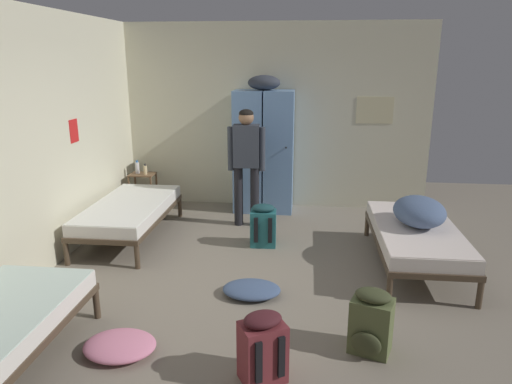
{
  "coord_description": "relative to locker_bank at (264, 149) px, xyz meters",
  "views": [
    {
      "loc": [
        0.52,
        -4.44,
        2.31
      ],
      "look_at": [
        0.0,
        0.29,
        0.95
      ],
      "focal_mm": 33.03,
      "sensor_mm": 36.0,
      "label": 1
    }
  ],
  "objects": [
    {
      "name": "backpack_olive",
      "position": [
        1.21,
        -3.64,
        -0.71
      ],
      "size": [
        0.38,
        0.4,
        0.55
      ],
      "color": "#566038",
      "rests_on": "ground_plane"
    },
    {
      "name": "lotion_bottle",
      "position": [
        -1.82,
        -0.2,
        -0.33
      ],
      "size": [
        0.05,
        0.05,
        0.17
      ],
      "color": "beige",
      "rests_on": "shelf_unit"
    },
    {
      "name": "person_traveler",
      "position": [
        -0.17,
        -0.74,
        0.02
      ],
      "size": [
        0.52,
        0.22,
        1.65
      ],
      "color": "black",
      "rests_on": "ground_plane"
    },
    {
      "name": "shelf_unit",
      "position": [
        -1.89,
        -0.16,
        -0.62
      ],
      "size": [
        0.38,
        0.3,
        0.57
      ],
      "color": "brown",
      "rests_on": "ground_plane"
    },
    {
      "name": "ground_plane",
      "position": [
        0.13,
        -2.62,
        -0.97
      ],
      "size": [
        9.29,
        9.29,
        0.0
      ],
      "primitive_type": "plane",
      "color": "gray"
    },
    {
      "name": "backpack_teal",
      "position": [
        0.14,
        -1.47,
        -0.71
      ],
      "size": [
        0.33,
        0.35,
        0.55
      ],
      "color": "#23666B",
      "rests_on": "ground_plane"
    },
    {
      "name": "clothes_pile_pink",
      "position": [
        -0.81,
        -3.88,
        -0.91
      ],
      "size": [
        0.59,
        0.48,
        0.13
      ],
      "color": "pink",
      "rests_on": "ground_plane"
    },
    {
      "name": "clothes_pile_denim",
      "position": [
        0.14,
        -2.8,
        -0.91
      ],
      "size": [
        0.59,
        0.44,
        0.12
      ],
      "color": "#42567A",
      "rests_on": "ground_plane"
    },
    {
      "name": "bedding_heap",
      "position": [
        1.93,
        -1.87,
        -0.32
      ],
      "size": [
        0.57,
        0.76,
        0.32
      ],
      "color": "slate",
      "rests_on": "bed_right"
    },
    {
      "name": "locker_bank",
      "position": [
        0.0,
        0.0,
        0.0
      ],
      "size": [
        0.9,
        0.55,
        2.07
      ],
      "color": "#6B93C6",
      "rests_on": "ground_plane"
    },
    {
      "name": "bed_right",
      "position": [
        1.91,
        -1.91,
        -0.59
      ],
      "size": [
        0.9,
        1.9,
        0.49
      ],
      "color": "#473828",
      "rests_on": "ground_plane"
    },
    {
      "name": "bed_left_rear",
      "position": [
        -1.64,
        -1.4,
        -0.59
      ],
      "size": [
        0.9,
        1.9,
        0.49
      ],
      "color": "#473828",
      "rests_on": "ground_plane"
    },
    {
      "name": "water_bottle",
      "position": [
        -1.97,
        -0.14,
        -0.31
      ],
      "size": [
        0.06,
        0.06,
        0.21
      ],
      "color": "white",
      "rests_on": "shelf_unit"
    },
    {
      "name": "room_backdrop",
      "position": [
        -1.16,
        -1.3,
        0.45
      ],
      "size": [
        4.77,
        5.86,
        2.84
      ],
      "color": "beige",
      "rests_on": "ground_plane"
    },
    {
      "name": "backpack_maroon",
      "position": [
        0.37,
        -4.07,
        -0.71
      ],
      "size": [
        0.4,
        0.41,
        0.55
      ],
      "color": "maroon",
      "rests_on": "ground_plane"
    }
  ]
}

